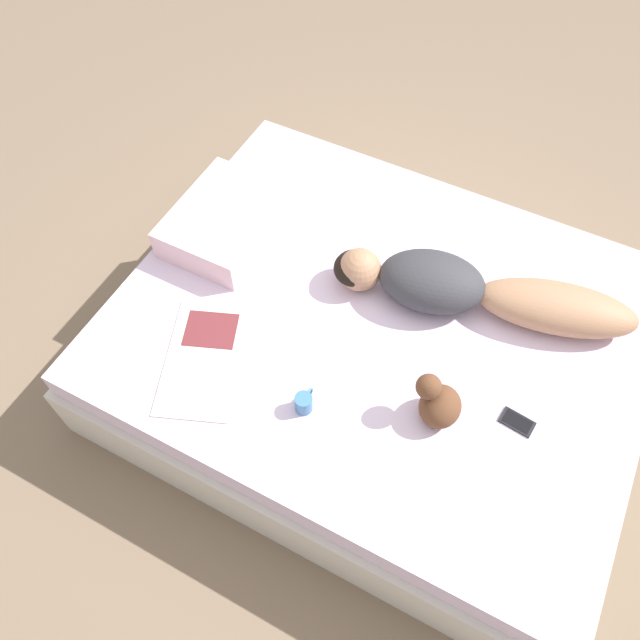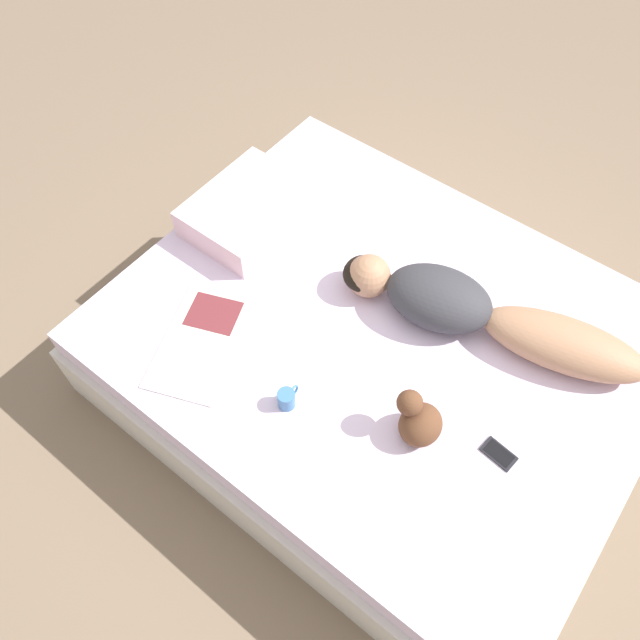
# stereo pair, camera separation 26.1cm
# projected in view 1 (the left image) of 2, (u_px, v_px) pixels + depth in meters

# --- Properties ---
(ground_plane) EXTENTS (12.00, 12.00, 0.00)m
(ground_plane) POSITION_uv_depth(u_px,v_px,m) (374.00, 374.00, 3.09)
(ground_plane) COLOR #7A6651
(bed) EXTENTS (1.86, 2.28, 0.49)m
(bed) POSITION_uv_depth(u_px,v_px,m) (378.00, 349.00, 2.89)
(bed) COLOR beige
(bed) RESTS_ON ground_plane
(person) EXTENTS (0.53, 1.30, 0.22)m
(person) POSITION_uv_depth(u_px,v_px,m) (472.00, 290.00, 2.64)
(person) COLOR #A37556
(person) RESTS_ON bed
(open_magazine) EXTENTS (0.63, 0.49, 0.01)m
(open_magazine) POSITION_uv_depth(u_px,v_px,m) (205.00, 357.00, 2.57)
(open_magazine) COLOR silver
(open_magazine) RESTS_ON bed
(coffee_mug) EXTENTS (0.11, 0.07, 0.09)m
(coffee_mug) POSITION_uv_depth(u_px,v_px,m) (304.00, 402.00, 2.41)
(coffee_mug) COLOR teal
(coffee_mug) RESTS_ON bed
(cell_phone) EXTENTS (0.09, 0.14, 0.01)m
(cell_phone) POSITION_uv_depth(u_px,v_px,m) (517.00, 422.00, 2.41)
(cell_phone) COLOR black
(cell_phone) RESTS_ON bed
(plush_toy) EXTENTS (0.18, 0.19, 0.23)m
(plush_toy) POSITION_uv_depth(u_px,v_px,m) (438.00, 403.00, 2.35)
(plush_toy) COLOR brown
(plush_toy) RESTS_ON bed
(pillow) EXTENTS (0.57, 0.43, 0.15)m
(pillow) POSITION_uv_depth(u_px,v_px,m) (225.00, 221.00, 2.89)
(pillow) COLOR beige
(pillow) RESTS_ON bed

